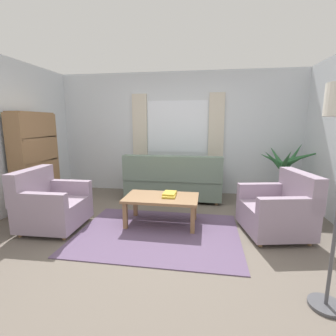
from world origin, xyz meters
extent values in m
plane|color=#6B6056|center=(0.00, 0.00, 0.00)|extent=(6.24, 6.24, 0.00)
cube|color=silver|center=(0.00, 2.26, 1.30)|extent=(5.32, 0.12, 2.60)
cube|color=white|center=(0.00, 2.20, 1.45)|extent=(1.30, 0.01, 1.10)
cube|color=beige|center=(-0.83, 2.17, 1.45)|extent=(0.32, 0.06, 1.40)
cube|color=beige|center=(0.83, 2.17, 1.45)|extent=(0.32, 0.06, 1.40)
cube|color=#604C6B|center=(0.00, 0.00, 0.01)|extent=(2.24, 1.67, 0.01)
cube|color=slate|center=(0.00, 1.70, 0.25)|extent=(1.90, 0.80, 0.38)
cube|color=slate|center=(0.00, 1.38, 0.68)|extent=(1.90, 0.20, 0.48)
cube|color=slate|center=(0.87, 1.70, 0.56)|extent=(0.16, 0.80, 0.24)
cube|color=slate|center=(-0.87, 1.70, 0.56)|extent=(0.16, 0.80, 0.24)
cylinder|color=olive|center=(0.85, 2.00, 0.03)|extent=(0.06, 0.06, 0.06)
cylinder|color=olive|center=(-0.85, 2.00, 0.03)|extent=(0.06, 0.06, 0.06)
cylinder|color=olive|center=(0.85, 1.40, 0.03)|extent=(0.06, 0.06, 0.06)
cylinder|color=olive|center=(-0.85, 1.40, 0.03)|extent=(0.06, 0.06, 0.06)
cube|color=#998499|center=(-1.53, -0.04, 0.24)|extent=(0.82, 0.86, 0.36)
cube|color=#998499|center=(-1.86, -0.05, 0.65)|extent=(0.20, 0.84, 0.46)
cube|color=#998499|center=(-1.52, -0.40, 0.53)|extent=(0.80, 0.14, 0.22)
cube|color=#998499|center=(-1.54, 0.32, 0.53)|extent=(0.80, 0.14, 0.22)
cylinder|color=olive|center=(-1.20, -0.37, 0.03)|extent=(0.05, 0.05, 0.06)
cylinder|color=olive|center=(-1.22, 0.31, 0.03)|extent=(0.05, 0.05, 0.06)
cylinder|color=olive|center=(-1.84, -0.39, 0.03)|extent=(0.05, 0.05, 0.06)
cylinder|color=olive|center=(-1.86, 0.29, 0.03)|extent=(0.05, 0.05, 0.06)
cube|color=#998499|center=(1.60, 0.25, 0.24)|extent=(0.95, 0.98, 0.36)
cube|color=#998499|center=(1.92, 0.31, 0.65)|extent=(0.35, 0.86, 0.46)
cube|color=#998499|center=(1.52, 0.60, 0.53)|extent=(0.81, 0.28, 0.22)
cube|color=#998499|center=(1.67, -0.10, 0.53)|extent=(0.81, 0.28, 0.22)
cylinder|color=olive|center=(1.21, 0.52, 0.03)|extent=(0.05, 0.05, 0.06)
cylinder|color=olive|center=(1.35, -0.15, 0.03)|extent=(0.05, 0.05, 0.06)
cylinder|color=olive|center=(1.84, 0.65, 0.03)|extent=(0.05, 0.05, 0.06)
cylinder|color=olive|center=(1.98, -0.02, 0.03)|extent=(0.05, 0.05, 0.06)
cube|color=olive|center=(-0.01, 0.34, 0.42)|extent=(1.10, 0.64, 0.04)
cube|color=olive|center=(-0.50, 0.08, 0.20)|extent=(0.06, 0.06, 0.40)
cube|color=olive|center=(0.48, 0.08, 0.20)|extent=(0.06, 0.06, 0.40)
cube|color=olive|center=(-0.50, 0.60, 0.20)|extent=(0.06, 0.06, 0.40)
cube|color=olive|center=(0.48, 0.60, 0.20)|extent=(0.06, 0.06, 0.40)
cube|color=gold|center=(0.11, 0.40, 0.45)|extent=(0.20, 0.33, 0.03)
cube|color=gold|center=(0.10, 0.41, 0.48)|extent=(0.19, 0.26, 0.02)
cylinder|color=#B7B2A8|center=(2.10, 1.71, 0.17)|extent=(0.43, 0.43, 0.35)
cylinder|color=brown|center=(2.10, 1.71, 0.52)|extent=(0.07, 0.07, 0.34)
cone|color=#2D6638|center=(2.44, 1.65, 0.93)|extent=(0.68, 0.24, 0.33)
cone|color=#2D6638|center=(2.36, 1.94, 0.93)|extent=(0.49, 0.53, 0.49)
cone|color=#2D6638|center=(2.01, 1.99, 0.90)|extent=(0.22, 0.56, 0.41)
cone|color=#2D6638|center=(1.88, 1.77, 0.85)|extent=(0.47, 0.24, 0.28)
cone|color=#2D6638|center=(1.87, 1.61, 0.86)|extent=(0.44, 0.27, 0.42)
cone|color=#2D6638|center=(2.05, 1.40, 0.91)|extent=(0.16, 0.58, 0.43)
cone|color=#2D6638|center=(2.23, 1.46, 0.88)|extent=(0.27, 0.54, 0.35)
cube|color=olive|center=(-2.38, 1.20, 0.85)|extent=(0.30, 0.04, 1.70)
cube|color=olive|center=(-2.38, 0.30, 0.85)|extent=(0.30, 0.04, 1.70)
cube|color=olive|center=(-2.24, 0.75, 0.85)|extent=(0.02, 0.90, 1.70)
cube|color=olive|center=(-2.38, 0.75, 0.01)|extent=(0.30, 0.86, 0.02)
cube|color=olive|center=(-2.38, 0.75, 0.43)|extent=(0.30, 0.86, 0.02)
cube|color=olive|center=(-2.38, 0.75, 0.86)|extent=(0.30, 0.86, 0.02)
cube|color=olive|center=(-2.38, 0.75, 1.28)|extent=(0.30, 0.86, 0.02)
cube|color=olive|center=(-2.38, 0.75, 1.71)|extent=(0.30, 0.86, 0.02)
cube|color=beige|center=(-2.38, 1.09, 0.57)|extent=(0.28, 0.09, 0.25)
cube|color=#2D2D33|center=(-2.38, 1.00, 0.55)|extent=(0.27, 0.08, 0.22)
cube|color=#7F478C|center=(-2.38, 0.91, 0.56)|extent=(0.25, 0.09, 0.22)
cube|color=#B23833|center=(-2.38, 0.81, 0.57)|extent=(0.25, 0.07, 0.25)
cube|color=#B23833|center=(-2.38, 0.72, 0.56)|extent=(0.24, 0.09, 0.23)
cube|color=beige|center=(-2.38, 0.63, 0.56)|extent=(0.27, 0.08, 0.24)
cube|color=beige|center=(-2.38, 0.53, 0.55)|extent=(0.24, 0.09, 0.22)
cube|color=beige|center=(-2.38, 0.45, 0.57)|extent=(0.25, 0.06, 0.24)
cylinder|color=#4C4C51|center=(1.68, -1.15, 0.01)|extent=(0.28, 0.28, 0.03)
camera|label=1|loc=(0.65, -3.18, 1.54)|focal=26.34mm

